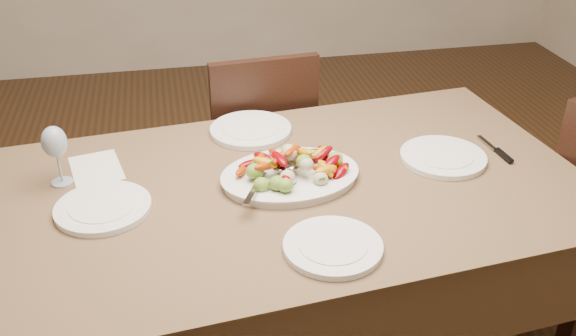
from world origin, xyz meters
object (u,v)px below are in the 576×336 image
Objects in this scene: plate_far at (251,130)px; dining_table at (288,281)px; plate_near at (333,247)px; plate_left at (103,208)px; serving_platter at (290,177)px; plate_right at (443,157)px; chair_far at (255,149)px; wine_glass at (57,154)px.

dining_table is at bearing -81.22° from plate_far.
plate_far and plate_near have the same top height.
plate_left is 0.95× the size of plate_far.
plate_right is (0.52, 0.03, -0.00)m from serving_platter.
plate_right reaches higher than dining_table.
dining_table is 1.94× the size of chair_far.
serving_platter is at bearing 65.31° from dining_table.
chair_far is 3.30× the size of plate_far.
plate_far is at bearing 20.18° from wine_glass.
plate_far is at bearing 151.39° from plate_right.
plate_near reaches higher than dining_table.
dining_table is 0.39m from serving_platter.
plate_right is (1.08, 0.09, 0.00)m from plate_left.
chair_far reaches higher than plate_near.
plate_near is at bearing -33.83° from wine_glass.
plate_right is at bearing 39.68° from plate_near.
plate_left is at bearing -175.34° from plate_right.
serving_platter is 1.60× the size of plate_near.
plate_near is at bearing -81.30° from dining_table.
wine_glass is (-0.13, 0.18, 0.09)m from plate_left.
plate_near is at bearing -140.32° from plate_right.
plate_far is (0.49, 0.41, 0.00)m from plate_left.
plate_left and plate_far have the same top height.
plate_left is at bearing -176.88° from dining_table.
serving_platter is 0.36m from plate_far.
dining_table is at bearing -114.69° from serving_platter.
plate_near is (0.04, -1.11, 0.29)m from chair_far.
serving_platter reaches higher than plate_far.
plate_far is at bearing 98.78° from dining_table.
chair_far reaches higher than dining_table.
chair_far reaches higher than serving_platter.
plate_right and plate_near have the same top height.
wine_glass is (-1.21, 0.09, 0.09)m from plate_right.
plate_right is 1.06× the size of plate_near.
plate_right is (0.52, -0.72, 0.29)m from chair_far.
dining_table is 0.52m from plate_near.
plate_near is at bearing -81.26° from plate_far.
plate_left reaches higher than dining_table.
chair_far is 0.50m from plate_far.
serving_platter reaches higher than dining_table.
plate_left is 0.24m from wine_glass.
plate_far is (-0.07, 0.35, -0.00)m from serving_platter.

